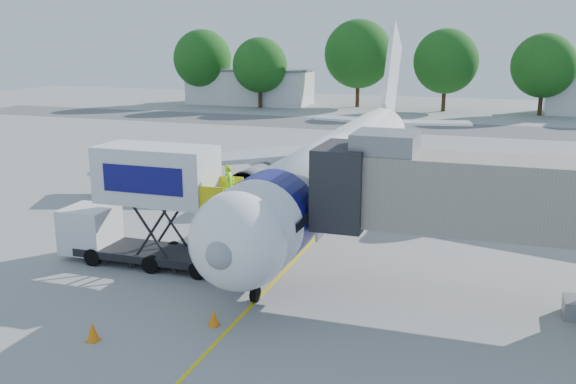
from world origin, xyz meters
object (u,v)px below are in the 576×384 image
(aircraft, at_px, (340,164))
(ground_tug, at_px, (207,367))
(jet_bridge, at_px, (476,196))
(catering_hiloader, at_px, (145,206))

(aircraft, xyz_separation_m, ground_tug, (1.04, -20.12, -2.18))
(jet_bridge, distance_m, catering_hiloader, 14.34)
(jet_bridge, xyz_separation_m, ground_tug, (-6.95, -9.00, -3.57))
(jet_bridge, xyz_separation_m, catering_hiloader, (-14.26, -0.00, -1.58))
(aircraft, xyz_separation_m, jet_bridge, (7.99, -11.12, 1.39))
(aircraft, height_order, jet_bridge, aircraft)
(jet_bridge, bearing_deg, ground_tug, -127.66)
(aircraft, distance_m, ground_tug, 20.27)
(jet_bridge, relative_size, ground_tug, 3.70)
(jet_bridge, bearing_deg, catering_hiloader, -179.99)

